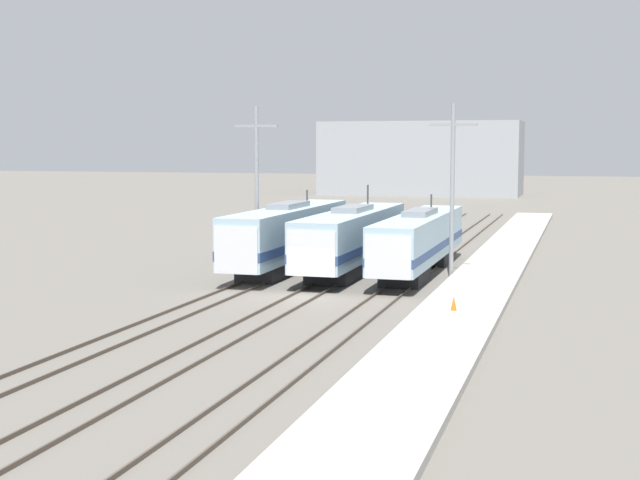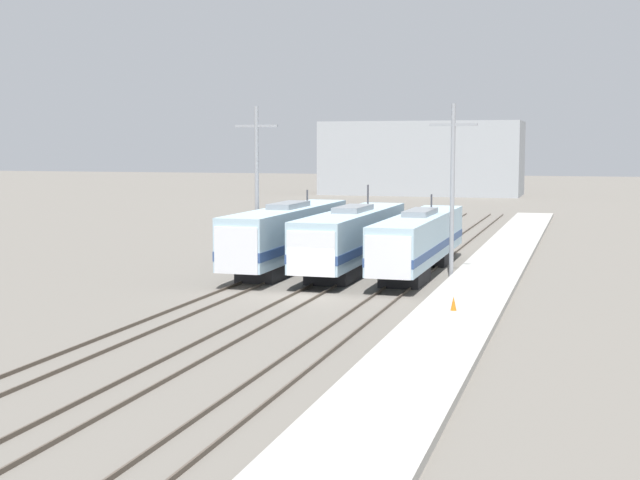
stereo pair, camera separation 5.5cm
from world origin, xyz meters
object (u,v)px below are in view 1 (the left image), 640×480
object	(u,v)px
catenary_tower_right	(452,186)
traffic_cone	(454,303)
locomotive_center	(351,239)
locomotive_far_right	(418,241)
catenary_tower_left	(257,183)
locomotive_far_left	(286,236)

from	to	relation	value
catenary_tower_right	traffic_cone	distance (m)	13.81
locomotive_center	catenary_tower_right	bearing A→B (deg)	-2.67
locomotive_far_right	traffic_cone	size ratio (longest dim) A/B	27.86
locomotive_far_right	catenary_tower_left	distance (m)	11.09
locomotive_center	catenary_tower_left	size ratio (longest dim) A/B	1.72
catenary_tower_right	traffic_cone	xyz separation A→B (m)	(2.00, -12.73, -4.97)
locomotive_far_left	traffic_cone	bearing A→B (deg)	-45.05
locomotive_far_left	locomotive_center	xyz separation A→B (m)	(4.24, 0.33, -0.08)
catenary_tower_right	traffic_cone	size ratio (longest dim) A/B	15.55
catenary_tower_right	catenary_tower_left	bearing A→B (deg)	180.00
locomotive_far_left	locomotive_far_right	world-z (taller)	locomotive_far_left
catenary_tower_left	catenary_tower_right	world-z (taller)	same
locomotive_center	traffic_cone	world-z (taller)	locomotive_center
locomotive_far_right	catenary_tower_right	world-z (taller)	catenary_tower_right
locomotive_far_left	locomotive_far_right	size ratio (longest dim) A/B	0.96
locomotive_far_left	catenary_tower_right	world-z (taller)	catenary_tower_right
locomotive_center	locomotive_far_left	bearing A→B (deg)	-175.50
locomotive_far_left	traffic_cone	world-z (taller)	locomotive_far_left
catenary_tower_right	traffic_cone	world-z (taller)	catenary_tower_right
traffic_cone	locomotive_center	bearing A→B (deg)	122.93
locomotive_far_left	traffic_cone	distance (m)	18.01
catenary_tower_left	catenary_tower_right	distance (m)	12.67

